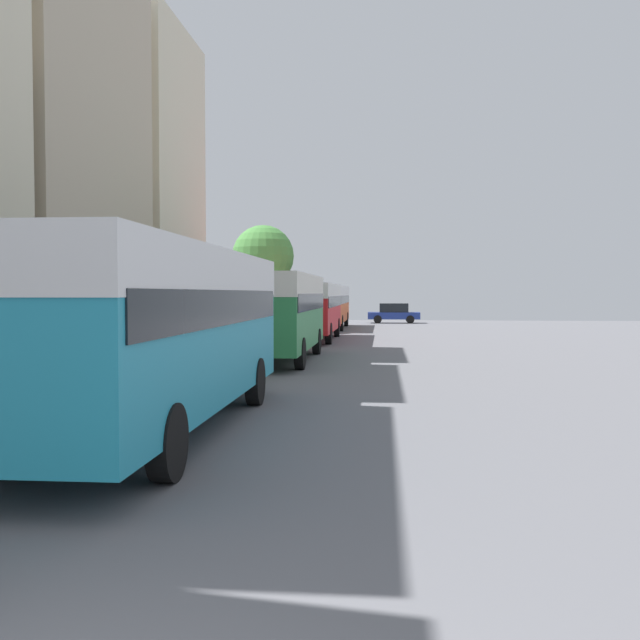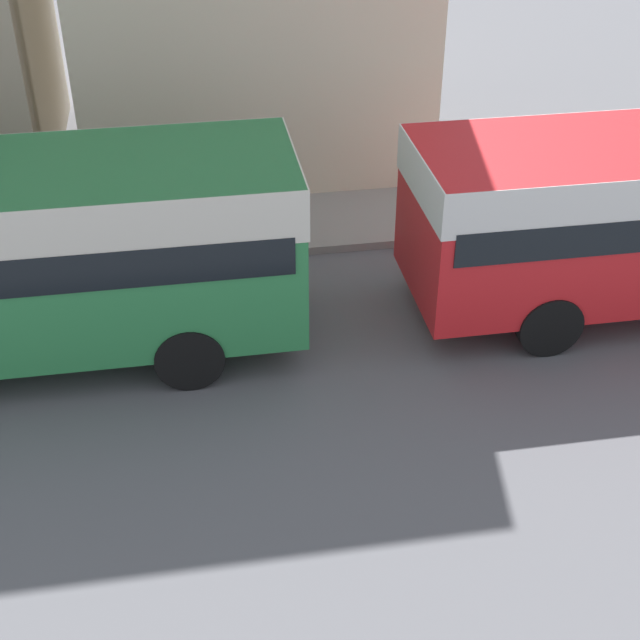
{
  "view_description": "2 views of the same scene",
  "coord_description": "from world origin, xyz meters",
  "px_view_note": "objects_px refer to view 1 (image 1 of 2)",
  "views": [
    {
      "loc": [
        2.03,
        -2.74,
        2.38
      ],
      "look_at": [
        -0.62,
        27.26,
        1.24
      ],
      "focal_mm": 40.0,
      "sensor_mm": 36.0,
      "label": 1
    },
    {
      "loc": [
        9.85,
        24.91,
        7.99
      ],
      "look_at": [
        -0.24,
        26.6,
        1.12
      ],
      "focal_mm": 50.0,
      "sensor_mm": 36.0,
      "label": 2
    }
  ],
  "objects_px": {
    "bus_lead": "(154,314)",
    "bus_rear": "(327,301)",
    "pedestrian_walking_away": "(292,310)",
    "car_crossing": "(394,313)",
    "pedestrian_near_curb": "(100,353)",
    "bus_following": "(276,305)",
    "bus_third_in_line": "(310,303)"
  },
  "relations": [
    {
      "from": "bus_rear",
      "to": "car_crossing",
      "type": "height_order",
      "value": "bus_rear"
    },
    {
      "from": "pedestrian_near_curb",
      "to": "bus_rear",
      "type": "bearing_deg",
      "value": 84.39
    },
    {
      "from": "car_crossing",
      "to": "pedestrian_near_curb",
      "type": "relative_size",
      "value": 2.59
    },
    {
      "from": "pedestrian_near_curb",
      "to": "pedestrian_walking_away",
      "type": "bearing_deg",
      "value": 90.02
    },
    {
      "from": "bus_third_in_line",
      "to": "bus_lead",
      "type": "bearing_deg",
      "value": -90.53
    },
    {
      "from": "bus_following",
      "to": "car_crossing",
      "type": "relative_size",
      "value": 2.21
    },
    {
      "from": "car_crossing",
      "to": "pedestrian_near_curb",
      "type": "xyz_separation_m",
      "value": [
        -7.69,
        -40.08,
        0.14
      ]
    },
    {
      "from": "bus_rear",
      "to": "car_crossing",
      "type": "relative_size",
      "value": 2.61
    },
    {
      "from": "car_crossing",
      "to": "bus_rear",
      "type": "bearing_deg",
      "value": -27.18
    },
    {
      "from": "bus_following",
      "to": "pedestrian_walking_away",
      "type": "relative_size",
      "value": 4.96
    },
    {
      "from": "pedestrian_near_curb",
      "to": "car_crossing",
      "type": "bearing_deg",
      "value": 79.15
    },
    {
      "from": "bus_third_in_line",
      "to": "car_crossing",
      "type": "height_order",
      "value": "bus_third_in_line"
    },
    {
      "from": "bus_rear",
      "to": "car_crossing",
      "type": "distance_m",
      "value": 10.2
    },
    {
      "from": "bus_rear",
      "to": "bus_lead",
      "type": "bearing_deg",
      "value": -90.19
    },
    {
      "from": "bus_rear",
      "to": "pedestrian_walking_away",
      "type": "distance_m",
      "value": 6.26
    },
    {
      "from": "bus_lead",
      "to": "bus_third_in_line",
      "type": "xyz_separation_m",
      "value": [
        0.22,
        24.04,
        -0.17
      ]
    },
    {
      "from": "bus_lead",
      "to": "bus_rear",
      "type": "bearing_deg",
      "value": 89.81
    },
    {
      "from": "bus_following",
      "to": "bus_rear",
      "type": "height_order",
      "value": "bus_following"
    },
    {
      "from": "car_crossing",
      "to": "bus_following",
      "type": "bearing_deg",
      "value": -8.21
    },
    {
      "from": "bus_third_in_line",
      "to": "pedestrian_near_curb",
      "type": "relative_size",
      "value": 6.08
    },
    {
      "from": "bus_rear",
      "to": "pedestrian_walking_away",
      "type": "xyz_separation_m",
      "value": [
        -3.06,
        5.41,
        -0.78
      ]
    },
    {
      "from": "bus_following",
      "to": "car_crossing",
      "type": "height_order",
      "value": "bus_following"
    },
    {
      "from": "bus_following",
      "to": "pedestrian_walking_away",
      "type": "xyz_separation_m",
      "value": [
        -3.08,
        28.37,
        -0.88
      ]
    },
    {
      "from": "car_crossing",
      "to": "pedestrian_walking_away",
      "type": "distance_m",
      "value": 8.51
    },
    {
      "from": "bus_rear",
      "to": "pedestrian_walking_away",
      "type": "height_order",
      "value": "bus_rear"
    },
    {
      "from": "pedestrian_near_curb",
      "to": "bus_third_in_line",
      "type": "bearing_deg",
      "value": 80.68
    },
    {
      "from": "bus_rear",
      "to": "pedestrian_walking_away",
      "type": "relative_size",
      "value": 5.85
    },
    {
      "from": "bus_following",
      "to": "bus_rear",
      "type": "relative_size",
      "value": 0.85
    },
    {
      "from": "bus_following",
      "to": "pedestrian_walking_away",
      "type": "bearing_deg",
      "value": 96.19
    },
    {
      "from": "bus_lead",
      "to": "bus_rear",
      "type": "xyz_separation_m",
      "value": [
        0.12,
        35.9,
        -0.17
      ]
    },
    {
      "from": "bus_lead",
      "to": "bus_rear",
      "type": "distance_m",
      "value": 35.9
    },
    {
      "from": "bus_following",
      "to": "bus_third_in_line",
      "type": "bearing_deg",
      "value": 89.56
    }
  ]
}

